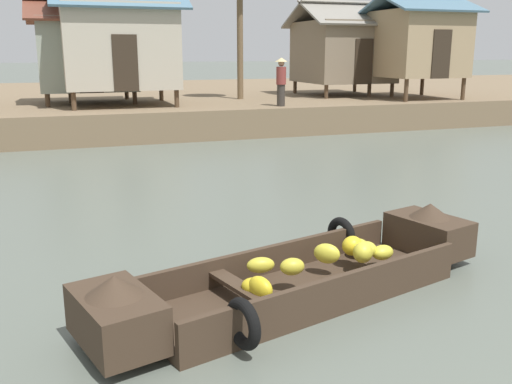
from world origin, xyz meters
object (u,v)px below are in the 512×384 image
Objects in this scene: banana_boat at (303,274)px; stilt_house_left at (87,53)px; stilt_house_mid_left at (119,45)px; stilt_house_right at (418,42)px; stilt_house_mid_right at (343,50)px; vendor_person at (281,79)px.

stilt_house_left is at bearing 94.71° from banana_boat.
stilt_house_mid_left is 11.67m from stilt_house_right.
stilt_house_mid_right is (10.69, 0.39, 0.08)m from stilt_house_left.
stilt_house_right is at bearing 12.24° from vendor_person.
banana_boat is 1.31× the size of stilt_house_left.
stilt_house_left reaches higher than banana_boat.
stilt_house_mid_right is (9.68, 1.74, -0.19)m from stilt_house_mid_left.
banana_boat is 13.82m from vendor_person.
banana_boat is at bearing -118.98° from stilt_house_mid_right.
banana_boat is 3.23× the size of vendor_person.
stilt_house_mid_right is 6.09m from vendor_person.
stilt_house_right is at bearing -9.96° from stilt_house_left.
stilt_house_right reaches higher than vendor_person.
stilt_house_mid_left is (1.00, -1.35, 0.27)m from stilt_house_left.
stilt_house_mid_right is (9.33, 16.85, 2.61)m from banana_boat.
stilt_house_mid_left is 2.69× the size of vendor_person.
banana_boat is 1.32× the size of stilt_house_right.
stilt_house_left is (-1.36, 16.46, 2.53)m from banana_boat.
stilt_house_left is at bearing 170.04° from stilt_house_right.
stilt_house_mid_left reaches higher than stilt_house_left.
stilt_house_right is at bearing 51.60° from banana_boat.
stilt_house_mid_left is at bearing -53.42° from stilt_house_left.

